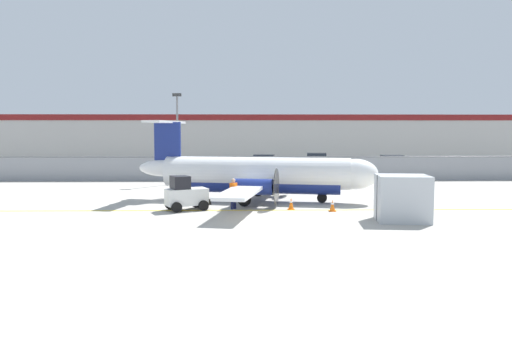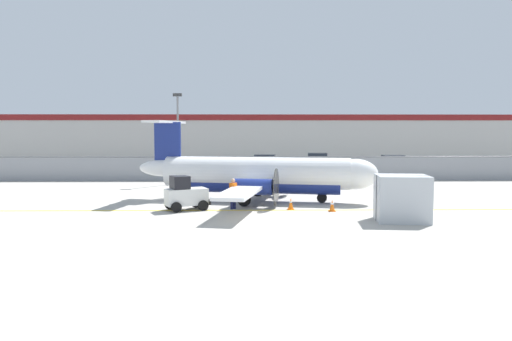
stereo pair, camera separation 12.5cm
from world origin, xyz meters
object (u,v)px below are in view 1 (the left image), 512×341
Objects in this scene: commuter_airplane at (261,175)px; parked_car_4 at (391,163)px; parked_car_0 at (119,165)px; parked_car_1 at (198,165)px; parked_car_3 at (317,160)px; ground_crew_worker at (233,192)px; apron_light_pole at (177,131)px; parked_car_2 at (263,162)px; traffic_cone_near_right at (332,206)px; baggage_tug at (186,195)px; traffic_cone_near_left at (291,204)px; cargo_container at (403,198)px.

commuter_airplane reaches higher than parked_car_4.
parked_car_0 is 7.72m from parked_car_1.
parked_car_1 is 15.43m from parked_car_3.
ground_crew_worker is 25.17m from parked_car_0.
apron_light_pole is at bearing 134.29° from commuter_airplane.
parked_car_2 and parked_car_3 have the same top height.
ground_crew_worker is at bearing 170.87° from traffic_cone_near_right.
parked_car_3 is (9.02, 30.45, -0.06)m from ground_crew_worker.
baggage_tug is 1.52× the size of ground_crew_worker.
baggage_tug is at bearing -104.49° from parked_car_3.
parked_car_1 is at bearing 44.18° from parked_car_2.
baggage_tug reaches higher than traffic_cone_near_left.
baggage_tug is 24.33m from parked_car_0.
parked_car_2 is 1.01× the size of parked_car_3.
cargo_container is 0.36× the size of apron_light_pole.
parked_car_0 is (-9.25, 22.50, 0.04)m from baggage_tug.
parked_car_1 is 0.98× the size of parked_car_3.
commuter_airplane is 3.84m from traffic_cone_near_left.
ground_crew_worker is at bearing 160.81° from cargo_container.
parked_car_3 is at bearing -145.65° from parked_car_2.
parked_car_0 is 1.03× the size of parked_car_4.
parked_car_3 is (0.86, 34.23, -0.21)m from cargo_container.
ground_crew_worker is at bearing 103.39° from parked_car_1.
parked_car_0 is (-17.16, 23.06, 0.58)m from traffic_cone_near_right.
parked_car_4 is at bearing -74.38° from ground_crew_worker.
cargo_container is at bearing -34.79° from commuter_airplane.
parked_car_3 is (13.13, 8.09, 0.00)m from parked_car_1.
ground_crew_worker is 27.37m from parked_car_2.
traffic_cone_near_left is at bearing 110.86° from parked_car_1.
traffic_cone_near_left is 15.86m from apron_light_pole.
parked_car_3 is at bearing -145.39° from parked_car_1.
apron_light_pole reaches higher than commuter_airplane.
parked_car_2 is (6.68, 4.89, 0.00)m from parked_car_1.
parked_car_0 is at bearing 4.06° from parked_car_1.
cargo_container is 28.87m from parked_car_1.
traffic_cone_near_right is 17.57m from apron_light_pole.
apron_light_pole reaches higher than parked_car_2.
baggage_tug is 0.60× the size of parked_car_1.
parked_car_1 and parked_car_2 have the same top height.
parked_car_3 is (6.45, 3.20, 0.00)m from parked_car_2.
traffic_cone_near_left is (3.16, -0.18, -0.64)m from ground_crew_worker.
apron_light_pole is at bearing -122.08° from parked_car_3.
parked_car_4 is 24.66m from apron_light_pole.
baggage_tug is 13.85m from apron_light_pole.
parked_car_1 is at bearing 120.81° from cargo_container.
commuter_airplane reaches higher than parked_car_2.
commuter_airplane is 28.38m from parked_car_3.
parked_car_1 is at bearing -31.56° from ground_crew_worker.
cargo_container reaches higher than ground_crew_worker.
commuter_airplane is 5.41m from baggage_tug.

